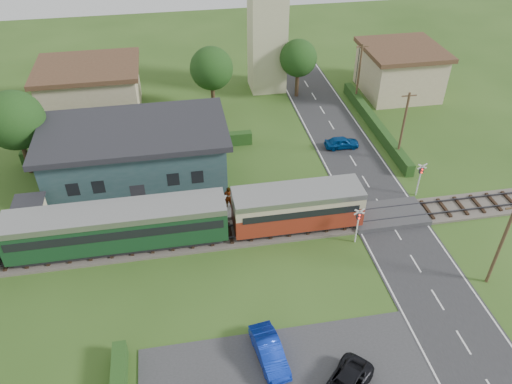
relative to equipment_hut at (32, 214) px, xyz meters
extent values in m
plane|color=#2D4C19|center=(18.00, -5.20, -1.75)|extent=(120.00, 120.00, 0.00)
cube|color=#4C443D|center=(18.00, -3.20, -1.65)|extent=(76.00, 3.20, 0.20)
cube|color=#3F3F47|center=(18.00, -3.92, -1.33)|extent=(76.00, 0.08, 0.15)
cube|color=#3F3F47|center=(18.00, -2.48, -1.33)|extent=(76.00, 0.08, 0.15)
cube|color=#28282B|center=(28.00, -5.20, -1.72)|extent=(6.00, 70.00, 0.05)
cube|color=#333335|center=(28.00, -3.20, -1.52)|extent=(6.20, 3.40, 0.45)
cube|color=gray|center=(8.00, 0.00, -1.52)|extent=(30.00, 3.00, 0.45)
cube|color=#C2BB91|center=(0.00, 0.00, -0.10)|extent=(2.00, 2.00, 2.40)
cube|color=#232328|center=(0.00, 0.00, 1.18)|extent=(2.30, 2.30, 0.15)
cube|color=#234042|center=(8.00, 5.80, 0.65)|extent=(15.00, 8.00, 4.80)
cube|color=#232328|center=(8.00, 5.80, 3.30)|extent=(16.00, 9.00, 0.50)
cube|color=#232328|center=(8.00, 1.86, -0.65)|extent=(1.20, 0.12, 2.20)
cube|color=black|center=(3.00, 1.86, 0.65)|extent=(1.00, 0.12, 1.20)
cube|color=black|center=(5.00, 1.86, 0.65)|extent=(1.00, 0.12, 1.20)
cube|color=black|center=(11.00, 1.86, 0.65)|extent=(1.00, 0.12, 1.20)
cube|color=black|center=(13.00, 1.86, 0.65)|extent=(1.00, 0.12, 1.20)
cube|color=#232328|center=(20.30, -3.20, -1.16)|extent=(9.00, 2.20, 0.50)
cube|color=maroon|center=(20.30, -3.20, -0.16)|extent=(10.00, 2.80, 1.80)
cube|color=#BAAC8B|center=(20.30, -3.20, 1.09)|extent=(10.00, 2.82, 0.90)
cube|color=black|center=(20.30, -3.20, 0.74)|extent=(9.00, 2.88, 0.60)
cube|color=gray|center=(20.30, -3.20, 1.74)|extent=(10.00, 2.90, 0.45)
cube|color=#232328|center=(6.70, -3.20, -1.16)|extent=(15.20, 2.20, 0.50)
cube|color=#14381E|center=(6.70, -3.20, 0.34)|extent=(16.00, 2.80, 2.60)
cube|color=black|center=(6.70, -3.20, 0.74)|extent=(15.40, 2.86, 0.70)
cube|color=gray|center=(6.70, -3.20, 1.74)|extent=(16.00, 2.90, 0.50)
cube|color=#C2BB91|center=(23.00, 22.80, 5.25)|extent=(4.00, 4.00, 14.00)
cube|color=tan|center=(3.00, 19.80, 0.75)|extent=(10.00, 8.00, 5.00)
cube|color=#472D1E|center=(3.00, 19.80, 3.50)|extent=(10.80, 8.80, 0.50)
cube|color=tan|center=(38.00, 18.80, 0.75)|extent=(8.00, 8.00, 5.00)
cube|color=#472D1E|center=(38.00, 18.80, 3.50)|extent=(8.80, 8.80, 0.50)
cube|color=#193814|center=(32.20, 10.80, -1.15)|extent=(0.80, 18.00, 1.20)
cube|color=#193814|center=(8.00, 10.30, -1.10)|extent=(22.00, 0.80, 1.30)
cylinder|color=#332316|center=(-2.00, 8.80, 0.32)|extent=(0.44, 0.44, 4.12)
sphere|color=#143311|center=(-2.00, 8.80, 3.65)|extent=(5.20, 5.20, 5.20)
cylinder|color=#332316|center=(16.00, 17.80, 0.18)|extent=(0.44, 0.44, 3.85)
sphere|color=#143311|center=(16.00, 17.80, 3.29)|extent=(4.60, 4.60, 4.60)
cylinder|color=#332316|center=(26.00, 19.80, 0.04)|extent=(0.44, 0.44, 3.58)
sphere|color=#143311|center=(26.00, 19.80, 2.93)|extent=(4.20, 4.20, 4.20)
cylinder|color=#473321|center=(32.20, -11.20, 1.75)|extent=(0.22, 0.22, 7.00)
cylinder|color=#473321|center=(32.20, 4.80, 1.75)|extent=(0.22, 0.22, 7.00)
cube|color=#473321|center=(32.20, 4.80, 4.95)|extent=(1.40, 0.10, 0.10)
cylinder|color=#473321|center=(32.20, 16.80, 1.75)|extent=(0.22, 0.22, 7.00)
cube|color=#473321|center=(32.20, 16.80, 4.95)|extent=(1.40, 0.10, 0.10)
cylinder|color=silver|center=(24.40, -5.60, -0.25)|extent=(0.12, 0.12, 3.00)
cube|color=#232328|center=(24.40, -5.60, 0.85)|extent=(0.35, 0.18, 0.55)
sphere|color=#FF190C|center=(24.40, -5.72, 1.00)|extent=(0.14, 0.14, 0.14)
sphere|color=#FF190C|center=(24.40, -5.72, 0.70)|extent=(0.14, 0.14, 0.14)
cube|color=silver|center=(24.40, -5.60, 1.25)|extent=(0.84, 0.05, 0.55)
cube|color=silver|center=(24.40, -5.60, 1.25)|extent=(0.84, 0.05, 0.55)
cylinder|color=silver|center=(31.60, -0.80, -0.25)|extent=(0.12, 0.12, 3.00)
cube|color=#232328|center=(31.60, -0.80, 0.85)|extent=(0.35, 0.18, 0.55)
sphere|color=#FF190C|center=(31.60, -0.92, 1.00)|extent=(0.14, 0.14, 0.14)
sphere|color=#FF190C|center=(31.60, -0.92, 0.70)|extent=(0.14, 0.14, 0.14)
cube|color=silver|center=(31.60, -0.80, 1.25)|extent=(0.84, 0.05, 0.55)
cube|color=silver|center=(31.60, -0.80, 1.25)|extent=(0.84, 0.05, 0.55)
cylinder|color=#3F3F47|center=(-4.00, 14.80, 0.75)|extent=(0.14, 0.14, 5.00)
sphere|color=orange|center=(-4.00, 14.80, 3.25)|extent=(0.30, 0.30, 0.30)
cylinder|color=#3F3F47|center=(34.00, 21.80, 0.75)|extent=(0.14, 0.14, 5.00)
sphere|color=orange|center=(34.00, 21.80, 3.25)|extent=(0.30, 0.30, 0.30)
imported|color=navy|center=(27.62, 7.78, -1.12)|extent=(3.43, 1.48, 1.15)
imported|color=#0B27A1|center=(15.81, -14.70, -1.00)|extent=(1.98, 4.22, 1.34)
imported|color=gray|center=(15.32, -0.13, -0.31)|extent=(0.84, 0.69, 1.98)
imported|color=gray|center=(2.52, -0.03, -0.31)|extent=(1.02, 1.16, 1.98)
camera|label=1|loc=(11.84, -32.37, 24.50)|focal=35.00mm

